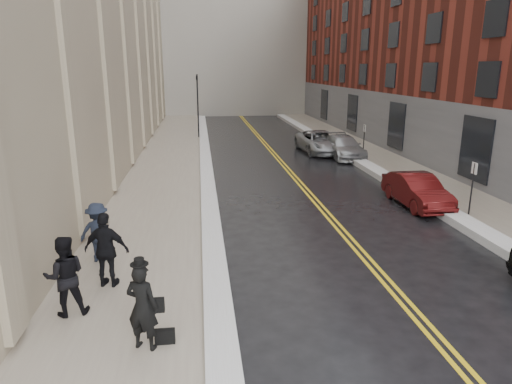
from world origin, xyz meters
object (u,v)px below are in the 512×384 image
object	(u,v)px
car_maroon	(417,190)
pedestrian_a	(65,276)
pedestrian_b	(98,232)
car_silver_far	(320,142)
car_silver_near	(343,147)
pedestrian_c	(107,250)
pedestrian_main	(142,307)

from	to	relation	value
car_maroon	pedestrian_a	size ratio (longest dim) A/B	2.16
pedestrian_a	pedestrian_b	bearing A→B (deg)	-104.98
car_maroon	car_silver_far	xyz separation A→B (m)	(-0.83, 12.80, 0.06)
car_silver_near	pedestrian_b	distance (m)	19.85
pedestrian_b	pedestrian_c	distance (m)	1.80
car_maroon	car_silver_near	size ratio (longest dim) A/B	0.85
car_silver_near	car_silver_far	world-z (taller)	car_silver_far
pedestrian_b	pedestrian_c	world-z (taller)	pedestrian_c
car_silver_near	pedestrian_main	xyz separation A→B (m)	(-10.57, -20.17, 0.37)
car_maroon	pedestrian_main	xyz separation A→B (m)	(-10.34, -9.27, 0.39)
pedestrian_main	pedestrian_a	bearing A→B (deg)	-17.49
pedestrian_c	car_maroon	bearing A→B (deg)	-138.73
pedestrian_c	car_silver_far	bearing A→B (deg)	-106.68
car_silver_far	pedestrian_a	size ratio (longest dim) A/B	2.80
car_silver_far	pedestrian_c	xyz separation A→B (m)	(-10.75, -19.12, 0.41)
pedestrian_a	pedestrian_c	distance (m)	1.52
car_maroon	pedestrian_main	size ratio (longest dim) A/B	2.24
pedestrian_main	pedestrian_a	size ratio (longest dim) A/B	0.97
car_maroon	pedestrian_c	xyz separation A→B (m)	(-11.58, -6.32, 0.47)
car_maroon	pedestrian_b	bearing A→B (deg)	-160.25
car_maroon	pedestrian_main	bearing A→B (deg)	-139.18
pedestrian_main	car_silver_far	bearing A→B (deg)	-91.17
car_silver_near	car_silver_far	bearing A→B (deg)	118.62
pedestrian_a	pedestrian_b	xyz separation A→B (m)	(0.11, 3.07, -0.06)
pedestrian_a	pedestrian_b	world-z (taller)	pedestrian_a
car_silver_far	pedestrian_a	distance (m)	23.46
car_maroon	pedestrian_b	xyz separation A→B (m)	(-12.15, -4.61, 0.36)
car_silver_far	pedestrian_b	bearing A→B (deg)	-126.41
car_silver_near	pedestrian_a	world-z (taller)	pedestrian_a
car_maroon	pedestrian_a	world-z (taller)	pedestrian_a
pedestrian_main	pedestrian_c	bearing A→B (deg)	-45.07
pedestrian_b	pedestrian_c	xyz separation A→B (m)	(0.57, -1.70, 0.11)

